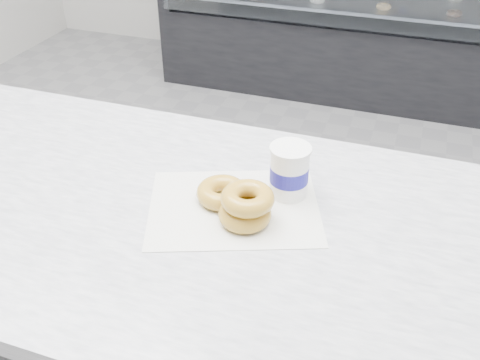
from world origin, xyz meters
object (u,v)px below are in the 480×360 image
object	(u,v)px
counter	(174,349)
donut_stack	(246,206)
coffee_cup	(289,171)
donut_single	(222,192)
display_case	(353,14)

from	to	relation	value
counter	donut_stack	bearing A→B (deg)	3.76
coffee_cup	donut_stack	bearing A→B (deg)	-131.68
donut_single	donut_stack	xyz separation A→B (m)	(0.07, -0.05, 0.02)
donut_stack	coffee_cup	size ratio (longest dim) A/B	1.16
donut_stack	coffee_cup	distance (m)	0.13
display_case	coffee_cup	xyz separation A→B (m)	(0.24, -2.59, 0.47)
display_case	donut_single	size ratio (longest dim) A/B	22.95
coffee_cup	donut_single	bearing A→B (deg)	-168.16
display_case	coffee_cup	bearing A→B (deg)	-84.77
display_case	donut_stack	xyz separation A→B (m)	(0.18, -2.71, 0.45)
display_case	coffee_cup	size ratio (longest dim) A/B	21.26
counter	donut_single	world-z (taller)	donut_single
donut_single	coffee_cup	size ratio (longest dim) A/B	0.93
display_case	coffee_cup	distance (m)	2.65
counter	donut_single	xyz separation A→B (m)	(0.12, 0.06, 0.47)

